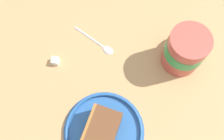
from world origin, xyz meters
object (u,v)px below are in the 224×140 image
tea_mug (185,50)px  teaspoon (102,45)px  cake_slice (102,129)px  sugar_cube (55,61)px  small_plate (104,131)px

tea_mug → teaspoon: tea_mug is taller
cake_slice → teaspoon: bearing=-6.6°
sugar_cube → small_plate: bearing=-152.5°
small_plate → tea_mug: bearing=-54.6°
small_plate → cake_slice: size_ratio=1.75×
cake_slice → sugar_cube: bearing=27.1°
small_plate → tea_mug: (14.73, -20.74, 4.92)cm
cake_slice → sugar_cube: 20.52cm
small_plate → sugar_cube: bearing=27.5°
sugar_cube → cake_slice: bearing=-152.9°
cake_slice → tea_mug: (14.61, -20.97, 2.19)cm
small_plate → cake_slice: 2.74cm
tea_mug → sugar_cube: tea_mug is taller
small_plate → teaspoon: (21.10, -2.17, -0.31)cm
teaspoon → small_plate: bearing=174.1°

